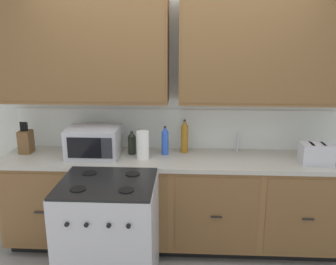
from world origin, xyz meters
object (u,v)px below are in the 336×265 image
(bottle_dark, at_px, (132,143))
(bottle_blue, at_px, (165,141))
(paper_towel_roll, at_px, (143,145))
(bottle_amber, at_px, (184,137))
(toaster, at_px, (316,154))
(stove_range, at_px, (109,235))
(microwave, at_px, (94,142))
(knife_block, at_px, (26,141))

(bottle_dark, bearing_deg, bottle_blue, -0.55)
(paper_towel_roll, height_order, bottle_amber, bottle_amber)
(bottle_dark, bearing_deg, toaster, -6.80)
(stove_range, height_order, microwave, microwave)
(knife_block, bearing_deg, paper_towel_roll, -5.31)
(microwave, distance_m, toaster, 2.03)
(toaster, height_order, bottle_dark, bottle_dark)
(toaster, bearing_deg, bottle_amber, 166.88)
(bottle_dark, distance_m, bottle_blue, 0.32)
(paper_towel_roll, bearing_deg, bottle_blue, 32.04)
(toaster, distance_m, bottle_blue, 1.38)
(stove_range, distance_m, bottle_blue, 1.02)
(knife_block, bearing_deg, microwave, -6.33)
(bottle_amber, bearing_deg, stove_range, -127.08)
(stove_range, height_order, bottle_blue, bottle_blue)
(bottle_amber, bearing_deg, bottle_dark, -171.70)
(toaster, height_order, paper_towel_roll, paper_towel_roll)
(bottle_amber, height_order, bottle_blue, bottle_amber)
(stove_range, distance_m, knife_block, 1.31)
(bottle_dark, xyz_separation_m, bottle_blue, (0.32, -0.00, 0.03))
(bottle_dark, height_order, bottle_blue, bottle_blue)
(paper_towel_roll, bearing_deg, stove_range, -110.00)
(toaster, relative_size, bottle_blue, 1.00)
(knife_block, distance_m, paper_towel_roll, 1.16)
(microwave, xyz_separation_m, bottle_amber, (0.85, 0.17, 0.02))
(bottle_blue, bearing_deg, paper_towel_roll, -147.96)
(paper_towel_roll, relative_size, bottle_blue, 0.93)
(knife_block, bearing_deg, bottle_blue, 0.71)
(bottle_amber, bearing_deg, toaster, -13.12)
(microwave, bearing_deg, knife_block, 173.67)
(bottle_amber, xyz_separation_m, bottle_dark, (-0.50, -0.07, -0.05))
(bottle_amber, distance_m, bottle_blue, 0.20)
(knife_block, xyz_separation_m, bottle_amber, (1.54, 0.09, 0.04))
(toaster, bearing_deg, stove_range, -163.73)
(stove_range, distance_m, microwave, 0.90)
(toaster, bearing_deg, knife_block, 176.20)
(microwave, bearing_deg, paper_towel_roll, -3.80)
(bottle_blue, bearing_deg, bottle_dark, 179.45)
(stove_range, distance_m, paper_towel_roll, 0.86)
(stove_range, height_order, bottle_amber, bottle_amber)
(knife_block, distance_m, bottle_amber, 1.54)
(paper_towel_roll, xyz_separation_m, bottle_dark, (-0.12, 0.13, -0.02))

